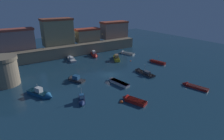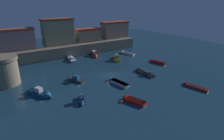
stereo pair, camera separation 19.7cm
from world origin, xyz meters
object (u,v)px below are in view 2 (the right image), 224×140
Objects in this scene: fortress_tower at (4,71)px; moored_boat_4 at (82,100)px; moored_boat_3 at (42,94)px; moored_boat_6 at (156,62)px; moored_boat_9 at (126,53)px; mooring_buoy_0 at (131,61)px; moored_boat_11 at (74,79)px; quay_lamp_1 at (76,39)px; moored_boat_7 at (71,58)px; quay_lamp_0 at (43,42)px; quay_lamp_2 at (102,36)px; moored_boat_2 at (116,82)px; moored_boat_1 at (116,57)px; moored_boat_5 at (94,55)px; moored_boat_10 at (192,86)px; mooring_buoy_1 at (121,102)px; moored_boat_0 at (142,72)px; moored_boat_8 at (131,100)px.

fortress_tower is 21.57m from moored_boat_4.
moored_boat_6 reaches higher than moored_boat_3.
mooring_buoy_0 is at bearing 133.21° from moored_boat_9.
moored_boat_11 is 11.27× the size of mooring_buoy_0.
moored_boat_7 is at bearing -132.86° from quay_lamp_1.
quay_lamp_0 is 33.35m from moored_boat_4.
quay_lamp_2 is 39.99m from moored_boat_3.
moored_boat_2 reaches higher than mooring_buoy_0.
quay_lamp_2 is 13.76m from moored_boat_1.
quay_lamp_2 reaches higher than moored_boat_2.
moored_boat_1 reaches higher than mooring_buoy_0.
moored_boat_4 is (-22.43, -20.24, -0.12)m from moored_boat_1.
moored_boat_5 is 1.01× the size of moored_boat_7.
mooring_buoy_1 is (-18.04, 3.49, -0.25)m from moored_boat_10.
quay_lamp_1 is at bearing -179.80° from moored_boat_4.
moored_boat_1 reaches higher than moored_boat_7.
moored_boat_5 is 22.51m from moored_boat_11.
quay_lamp_2 is 0.43× the size of moored_boat_3.
moored_boat_11 is (-26.32, -12.90, 0.06)m from moored_boat_9.
quay_lamp_0 is 0.53× the size of moored_boat_7.
moored_boat_4 is at bearing 170.00° from moored_boat_7.
moored_boat_10 is 13.45× the size of mooring_buoy_0.
moored_boat_9 is at bearing -92.00° from moored_boat_11.
fortress_tower reaches higher than moored_boat_5.
moored_boat_4 is at bearing -126.54° from quay_lamp_2.
fortress_tower is 0.99× the size of moored_boat_2.
moored_boat_0 reaches higher than moored_boat_2.
quay_lamp_0 is 0.53× the size of moored_boat_5.
quay_lamp_1 reaches higher than quay_lamp_2.
mooring_buoy_0 is (4.27, 10.43, -0.32)m from moored_boat_0.
quay_lamp_0 is 30.03m from mooring_buoy_0.
fortress_tower is 30.79m from moored_boat_8.
moored_boat_6 is at bearing -112.96° from moored_boat_1.
moored_boat_4 is at bearing -148.13° from mooring_buoy_0.
moored_boat_2 is 20.76m from moored_boat_6.
moored_boat_6 is 8.38m from mooring_buoy_0.
quay_lamp_0 is 8.30× the size of mooring_buoy_0.
moored_boat_6 is at bearing -10.99° from fortress_tower.
fortress_tower is at bearing 36.81° from moored_boat_11.
quay_lamp_1 is at bearing 116.38° from moored_boat_3.
quay_lamp_1 is 29.24m from moored_boat_0.
moored_boat_8 is 0.85× the size of moored_boat_9.
moored_boat_11 is at bearing -168.17° from mooring_buoy_0.
moored_boat_11 is at bearing 103.19° from mooring_buoy_1.
moored_boat_10 is at bearing -146.99° from moored_boat_1.
mooring_buoy_0 is (23.79, -17.18, -6.40)m from quay_lamp_0.
moored_boat_11 is at bearing -23.35° from moored_boat_5.
moored_boat_0 reaches higher than moored_boat_7.
moored_boat_9 is at bearing 88.42° from moored_boat_3.
mooring_buoy_0 is at bearing -121.37° from moored_boat_1.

